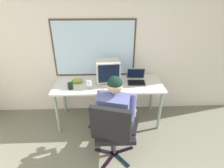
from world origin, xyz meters
The scene contains 9 objects.
wall_rear centered at (-0.02, 2.66, 1.37)m, with size 5.08×0.08×2.75m.
desk centered at (-0.13, 2.26, 0.67)m, with size 1.80×0.69×0.74m.
office_chair centered at (-0.10, 1.35, 0.54)m, with size 0.68×0.63×0.95m.
person_seated centered at (-0.03, 1.61, 0.64)m, with size 0.65×0.86×1.22m.
crt_monitor centered at (-0.14, 2.27, 0.96)m, with size 0.39×0.30×0.39m.
laptop centered at (0.34, 2.30, 0.80)m, with size 0.33×0.34×0.23m.
wine_glass centered at (-0.44, 2.08, 0.84)m, with size 0.09×0.09×0.15m.
book_stack centered at (-0.66, 2.32, 0.77)m, with size 0.19×0.15×0.05m.
coffee_mug centered at (-0.73, 2.09, 0.79)m, with size 0.08×0.08×0.10m.
Camera 1 is at (-0.18, -0.45, 2.10)m, focal length 29.15 mm.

